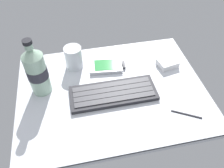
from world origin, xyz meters
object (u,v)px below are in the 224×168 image
handheld_device (108,66)px  stylus_pen (187,114)px  juice_cup (74,58)px  charger_block (168,63)px  water_bottle (37,71)px  keyboard (113,93)px

handheld_device → stylus_pen: size_ratio=1.40×
juice_cup → charger_block: (34.49, -6.92, -2.71)cm
handheld_device → stylus_pen: (20.13, -26.36, -0.38)cm
water_bottle → charger_block: bearing=3.5°
charger_block → juice_cup: bearing=168.7°
juice_cup → keyboard: bearing=-56.4°
juice_cup → charger_block: bearing=-11.3°
handheld_device → charger_block: charger_block is taller
water_bottle → stylus_pen: size_ratio=2.19×
handheld_device → water_bottle: (-24.04, -6.44, 8.28)cm
juice_cup → stylus_pen: bearing=-42.7°
handheld_device → juice_cup: bearing=164.5°
keyboard → handheld_device: 13.70cm
charger_block → stylus_pen: size_ratio=0.74×
water_bottle → handheld_device: bearing=15.0°
water_bottle → charger_block: size_ratio=2.97×
juice_cup → water_bottle: size_ratio=0.41×
water_bottle → stylus_pen: 49.22cm
keyboard → handheld_device: bearing=87.0°
stylus_pen → handheld_device: bearing=156.7°
charger_block → stylus_pen: bearing=-95.9°
keyboard → stylus_pen: 24.40cm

